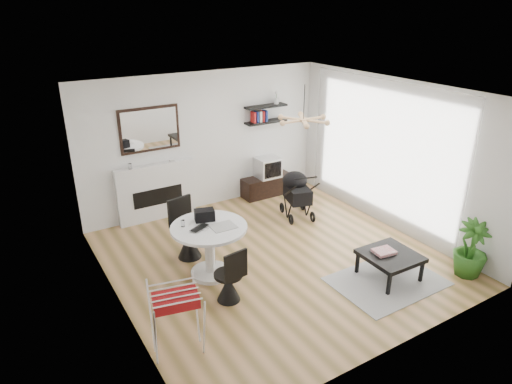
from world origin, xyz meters
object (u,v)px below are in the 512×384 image
potted_plant (471,249)px  fireplace (156,185)px  coffee_table (390,256)px  crt_tv (268,167)px  drying_rack (177,321)px  stroller (297,196)px  dining_table (210,243)px  tv_console (267,186)px

potted_plant → fireplace: bearing=127.6°
coffee_table → potted_plant: (1.09, -0.57, 0.08)m
fireplace → crt_tv: 2.43m
drying_rack → stroller: bearing=46.7°
fireplace → crt_tv: (2.42, -0.13, -0.05)m
fireplace → stroller: size_ratio=2.23×
stroller → coffee_table: (-0.09, -2.50, -0.05)m
fireplace → dining_table: bearing=-90.3°
crt_tv → drying_rack: 4.96m
dining_table → stroller: stroller is taller
dining_table → drying_rack: 1.70m
crt_tv → potted_plant: bearing=-77.6°
crt_tv → potted_plant: (0.93, -4.22, -0.19)m
tv_console → drying_rack: (-3.50, -3.51, 0.25)m
drying_rack → stroller: 4.15m
fireplace → drying_rack: bearing=-106.5°
fireplace → dining_table: fireplace is taller
crt_tv → tv_console: bearing=150.9°
dining_table → tv_console: bearing=42.0°
tv_console → potted_plant: (0.93, -4.23, 0.24)m
drying_rack → coffee_table: 3.34m
stroller → potted_plant: bearing=-55.7°
tv_console → crt_tv: crt_tv is taller
fireplace → stroller: 2.69m
crt_tv → dining_table: crt_tv is taller
dining_table → coffee_table: dining_table is taller
crt_tv → potted_plant: potted_plant is taller
crt_tv → drying_rack: (-3.50, -3.51, -0.17)m
fireplace → tv_console: (2.42, -0.13, -0.48)m
tv_console → coffee_table: size_ratio=1.42×
tv_console → stroller: size_ratio=1.16×
fireplace → tv_console: 2.47m
drying_rack → fireplace: bearing=85.7°
fireplace → coffee_table: 4.42m
drying_rack → potted_plant: bearing=3.1°
fireplace → stroller: bearing=-28.8°
tv_console → stroller: (-0.07, -1.16, 0.21)m
dining_table → drying_rack: size_ratio=1.30×
potted_plant → crt_tv: bearing=102.4°
tv_console → potted_plant: potted_plant is taller
stroller → potted_plant: 3.23m
tv_console → stroller: stroller is taller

